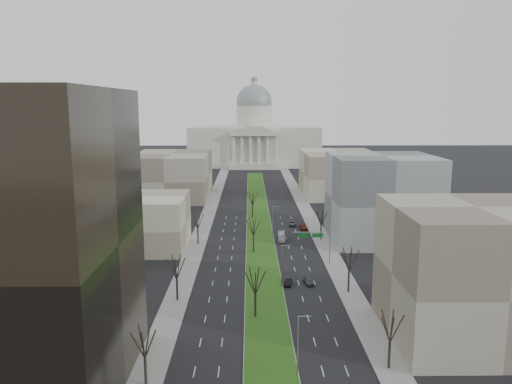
{
  "coord_description": "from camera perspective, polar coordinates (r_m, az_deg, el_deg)",
  "views": [
    {
      "loc": [
        -2.99,
        -44.7,
        38.0
      ],
      "look_at": [
        -1.02,
        104.77,
        11.58
      ],
      "focal_mm": 35.0,
      "sensor_mm": 36.0,
      "label": 1
    }
  ],
  "objects": [
    {
      "name": "tree_left_mid",
      "position": [
        98.77,
        -9.09,
        -8.4
      ],
      "size": [
        5.4,
        5.4,
        9.72
      ],
      "color": "black",
      "rests_on": "ground"
    },
    {
      "name": "tree_right_far",
      "position": [
        141.72,
        7.46,
        -2.89
      ],
      "size": [
        5.04,
        5.04,
        9.07
      ],
      "color": "black",
      "rests_on": "ground"
    },
    {
      "name": "streetlamp_median_a",
      "position": [
        73.03,
        4.85,
        -17.05
      ],
      "size": [
        1.9,
        0.2,
        9.16
      ],
      "color": "gray",
      "rests_on": "ground"
    },
    {
      "name": "tree_left_near",
      "position": [
        71.54,
        -12.64,
        -16.26
      ],
      "size": [
        5.1,
        5.1,
        9.18
      ],
      "color": "black",
      "rests_on": "ground"
    },
    {
      "name": "tree_median_b",
      "position": [
        128.5,
        -0.29,
        -3.94
      ],
      "size": [
        5.4,
        5.4,
        9.72
      ],
      "color": "black",
      "rests_on": "ground"
    },
    {
      "name": "building_tan_right",
      "position": [
        88.92,
        23.44,
        -8.51
      ],
      "size": [
        26.0,
        24.0,
        22.0
      ],
      "primitive_type": "cube",
      "color": "#7A6E5D",
      "rests_on": "ground"
    },
    {
      "name": "streetlamp_median_c",
      "position": [
        143.75,
        1.96,
        -3.33
      ],
      "size": [
        1.9,
        0.2,
        9.16
      ],
      "color": "gray",
      "rests_on": "ground"
    },
    {
      "name": "mast_arm_signs",
      "position": [
        120.21,
        7.18,
        -5.44
      ],
      "size": [
        9.12,
        0.24,
        8.09
      ],
      "color": "gray",
      "rests_on": "ground"
    },
    {
      "name": "ground",
      "position": [
        169.05,
        0.28,
        -2.97
      ],
      "size": [
        600.0,
        600.0,
        0.0
      ],
      "primitive_type": "plane",
      "color": "black",
      "rests_on": "ground"
    },
    {
      "name": "median",
      "position": [
        168.04,
        0.28,
        -3.01
      ],
      "size": [
        8.0,
        222.03,
        0.2
      ],
      "color": "#999993",
      "rests_on": "ground"
    },
    {
      "name": "car_grey_near",
      "position": [
        108.83,
        6.04,
        -10.06
      ],
      "size": [
        2.38,
        4.54,
        1.47
      ],
      "primitive_type": "imported",
      "rotation": [
        0.0,
        0.0,
        0.15
      ],
      "color": "#47494F",
      "rests_on": "ground"
    },
    {
      "name": "box_van",
      "position": [
        142.0,
        2.93,
        -5.06
      ],
      "size": [
        1.98,
        7.77,
        2.15
      ],
      "primitive_type": "imported",
      "rotation": [
        0.0,
        0.0,
        -0.02
      ],
      "color": "white",
      "rests_on": "ground"
    },
    {
      "name": "building_far_left",
      "position": [
        209.2,
        -9.55,
        1.92
      ],
      "size": [
        30.0,
        40.0,
        18.0
      ],
      "primitive_type": "cube",
      "color": "#7A6E5D",
      "rests_on": "ground"
    },
    {
      "name": "building_grey_right",
      "position": [
        143.98,
        14.15,
        -0.69
      ],
      "size": [
        28.0,
        26.0,
        24.0
      ],
      "primitive_type": "cube",
      "color": "slate",
      "rests_on": "ground"
    },
    {
      "name": "sidewalk_left",
      "position": [
        145.48,
        -6.48,
        -5.15
      ],
      "size": [
        5.0,
        330.0,
        0.15
      ],
      "primitive_type": "cube",
      "color": "gray",
      "rests_on": "ground"
    },
    {
      "name": "tree_right_mid",
      "position": [
        103.49,
        10.62,
        -7.5
      ],
      "size": [
        5.52,
        5.52,
        9.94
      ],
      "color": "black",
      "rests_on": "ground"
    },
    {
      "name": "building_beige_left",
      "position": [
        136.69,
        -13.44,
        -3.37
      ],
      "size": [
        26.0,
        22.0,
        14.0
      ],
      "primitive_type": "cube",
      "color": "gray",
      "rests_on": "ground"
    },
    {
      "name": "tree_right_near",
      "position": [
        76.4,
        15.14,
        -14.54
      ],
      "size": [
        5.16,
        5.16,
        9.29
      ],
      "color": "black",
      "rests_on": "ground"
    },
    {
      "name": "building_far_right",
      "position": [
        215.08,
        9.43,
        2.14
      ],
      "size": [
        30.0,
        40.0,
        18.0
      ],
      "primitive_type": "cube",
      "color": "gray",
      "rests_on": "ground"
    },
    {
      "name": "tree_median_a",
      "position": [
        90.2,
        -0.08,
        -10.08
      ],
      "size": [
        5.4,
        5.4,
        9.72
      ],
      "color": "black",
      "rests_on": "ground"
    },
    {
      "name": "car_grey_far",
      "position": [
        158.85,
        4.18,
        -3.59
      ],
      "size": [
        2.56,
        5.0,
        1.35
      ],
      "primitive_type": "imported",
      "rotation": [
        0.0,
        0.0,
        -0.07
      ],
      "color": "#505258",
      "rests_on": "ground"
    },
    {
      "name": "capitol",
      "position": [
        315.05,
        -0.21,
        6.08
      ],
      "size": [
        80.0,
        46.0,
        55.0
      ],
      "color": "beige",
      "rests_on": "ground"
    },
    {
      "name": "car_red",
      "position": [
        154.09,
        5.42,
        -4.01
      ],
      "size": [
        2.14,
        5.24,
        1.52
      ],
      "primitive_type": "imported",
      "rotation": [
        0.0,
        0.0,
        -0.0
      ],
      "color": "maroon",
      "rests_on": "ground"
    },
    {
      "name": "sidewalk_right",
      "position": [
        146.2,
        7.36,
        -5.1
      ],
      "size": [
        5.0,
        330.0,
        0.15
      ],
      "primitive_type": "cube",
      "color": "gray",
      "rests_on": "ground"
    },
    {
      "name": "tree_median_c",
      "position": [
        167.59,
        -0.4,
        -0.64
      ],
      "size": [
        5.4,
        5.4,
        9.72
      ],
      "color": "black",
      "rests_on": "ground"
    },
    {
      "name": "streetlamp_median_b",
      "position": [
        105.29,
        2.99,
        -8.37
      ],
      "size": [
        1.9,
        0.2,
        9.16
      ],
      "color": "gray",
      "rests_on": "ground"
    },
    {
      "name": "tree_left_far",
      "position": [
        137.05,
        -6.7,
        -3.19
      ],
      "size": [
        5.28,
        5.28,
        9.5
      ],
      "color": "black",
      "rests_on": "ground"
    },
    {
      "name": "car_black",
      "position": [
        108.11,
        3.7,
        -10.2
      ],
      "size": [
        2.06,
        4.19,
        1.32
      ],
      "primitive_type": "imported",
      "rotation": [
        0.0,
        0.0,
        -0.17
      ],
      "color": "black",
      "rests_on": "ground"
    }
  ]
}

